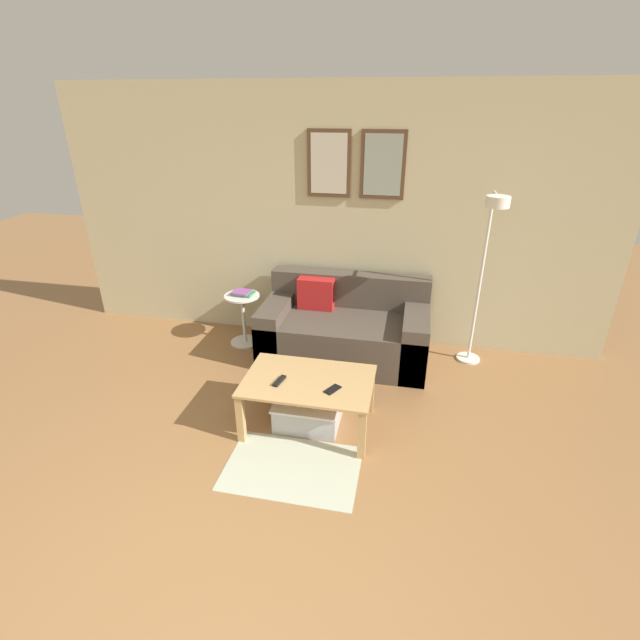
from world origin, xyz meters
The scene contains 10 objects.
wall_back centered at (0.00, 3.39, 1.28)m, with size 5.60×0.09×2.55m.
area_rug centered at (0.15, 1.25, 0.00)m, with size 0.95×0.63×0.01m, color #B2B79E.
couch centered at (0.25, 2.93, 0.29)m, with size 1.62×0.87×0.78m.
coffee_table centered at (0.15, 1.76, 0.36)m, with size 0.99×0.65×0.43m.
storage_bin centered at (0.14, 1.80, 0.11)m, with size 0.52×0.46×0.22m.
floor_lamp centered at (1.49, 2.94, 1.16)m, with size 0.23×0.48×1.67m.
side_table centered at (-0.84, 2.99, 0.33)m, with size 0.37×0.37×0.55m.
book_stack centered at (-0.83, 3.01, 0.57)m, with size 0.22×0.19×0.04m.
remote_control centered at (-0.06, 1.68, 0.44)m, with size 0.04×0.15×0.02m, color black.
cell_phone centered at (0.36, 1.66, 0.43)m, with size 0.07×0.14×0.01m, color black.
Camera 1 is at (0.85, -1.18, 2.37)m, focal length 26.00 mm.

